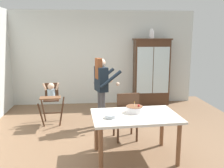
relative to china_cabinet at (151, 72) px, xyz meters
name	(u,v)px	position (x,y,z in m)	size (l,w,h in m)	color
ground_plane	(111,138)	(-1.39, -2.37, -0.96)	(6.24, 6.24, 0.00)	brown
wall_back	(103,58)	(-1.39, 0.26, 0.39)	(5.32, 0.06, 2.70)	silver
china_cabinet	(151,72)	(0.00, 0.00, 0.00)	(1.06, 0.48, 1.91)	#422819
ceramic_vase	(152,34)	(-0.02, 0.00, 1.07)	(0.13, 0.13, 0.27)	white
high_chair_with_toddler	(51,96)	(-2.66, -1.42, -0.31)	(0.61, 0.71, 0.95)	#422819
adult_person	(102,84)	(-1.54, -1.76, 0.01)	(0.60, 0.59, 1.53)	#47474C
dining_table	(135,121)	(-1.07, -3.21, -0.32)	(1.43, 1.00, 0.74)	silver
birthday_cake	(134,109)	(-1.06, -3.08, -0.17)	(0.28, 0.28, 0.19)	white
serving_bowl	(111,116)	(-1.48, -3.32, -0.20)	(0.18, 0.18, 0.06)	#B2BCC6
dining_chair_far_side	(127,113)	(-1.11, -2.53, -0.41)	(0.48, 0.48, 0.96)	#422819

